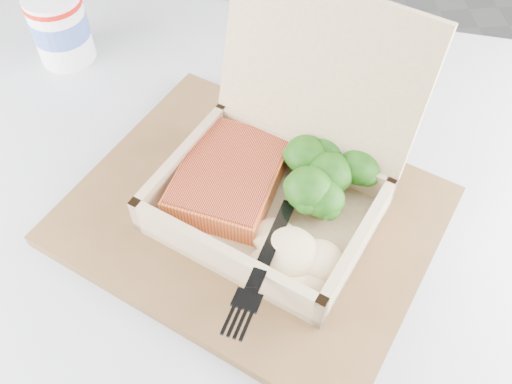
{
  "coord_description": "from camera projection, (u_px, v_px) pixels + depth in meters",
  "views": [
    {
      "loc": [
        0.05,
        -0.18,
        1.26
      ],
      "look_at": [
        0.08,
        0.16,
        0.81
      ],
      "focal_mm": 40.0,
      "sensor_mm": 36.0,
      "label": 1
    }
  ],
  "objects": [
    {
      "name": "serving_tray",
      "position": [
        252.0,
        216.0,
        0.6
      ],
      "size": [
        0.46,
        0.45,
        0.02
      ],
      "primitive_type": "cube",
      "rotation": [
        0.0,
        0.0,
        -0.63
      ],
      "color": "brown",
      "rests_on": "cafe_table"
    },
    {
      "name": "broccoli_pile",
      "position": [
        329.0,
        178.0,
        0.58
      ],
      "size": [
        0.11,
        0.11,
        0.04
      ],
      "primitive_type": null,
      "color": "#2A7018",
      "rests_on": "takeout_container"
    },
    {
      "name": "takeout_container",
      "position": [
        283.0,
        164.0,
        0.57
      ],
      "size": [
        0.3,
        0.3,
        0.2
      ],
      "rotation": [
        0.0,
        0.0,
        -0.63
      ],
      "color": "tan",
      "rests_on": "serving_tray"
    },
    {
      "name": "salmon_fillet",
      "position": [
        229.0,
        176.0,
        0.59
      ],
      "size": [
        0.14,
        0.16,
        0.03
      ],
      "primitive_type": "cube",
      "rotation": [
        0.0,
        0.0,
        -0.42
      ],
      "color": "orange",
      "rests_on": "takeout_container"
    },
    {
      "name": "paper_cup",
      "position": [
        59.0,
        26.0,
        0.73
      ],
      "size": [
        0.07,
        0.07,
        0.09
      ],
      "color": "white",
      "rests_on": "cafe_table"
    },
    {
      "name": "receipt",
      "position": [
        301.0,
        106.0,
        0.71
      ],
      "size": [
        0.15,
        0.17,
        0.0
      ],
      "primitive_type": "cube",
      "rotation": [
        0.0,
        0.0,
        -0.63
      ],
      "color": "white",
      "rests_on": "cafe_table"
    },
    {
      "name": "mashed_potatoes",
      "position": [
        288.0,
        253.0,
        0.53
      ],
      "size": [
        0.09,
        0.08,
        0.03
      ],
      "primitive_type": "ellipsoid",
      "color": "beige",
      "rests_on": "takeout_container"
    },
    {
      "name": "plastic_fork",
      "position": [
        279.0,
        226.0,
        0.53
      ],
      "size": [
        0.09,
        0.16,
        0.02
      ],
      "rotation": [
        0.0,
        0.0,
        2.71
      ],
      "color": "black",
      "rests_on": "mashed_potatoes"
    },
    {
      "name": "cafe_table",
      "position": [
        210.0,
        345.0,
        0.72
      ],
      "size": [
        1.12,
        1.12,
        0.76
      ],
      "rotation": [
        0.0,
        0.0,
        -0.32
      ],
      "color": "black",
      "rests_on": "floor"
    }
  ]
}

